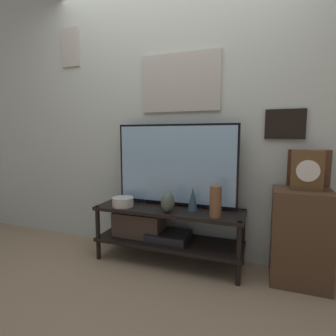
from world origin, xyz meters
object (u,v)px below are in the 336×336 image
Objects in this scene: television at (176,165)px; mantel_clock at (307,170)px; vase_urn_stoneware at (168,202)px; vase_wide_bowl at (123,202)px; vase_tall_ceramic at (216,202)px; vase_slim_bronze at (193,199)px.

television is 3.68× the size of mantel_clock.
vase_urn_stoneware is at bearing -89.81° from television.
television is at bearing 22.16° from vase_wide_bowl.
vase_wide_bowl is (-0.84, 0.04, -0.08)m from vase_tall_ceramic.
television is at bearing 152.03° from vase_slim_bronze.
vase_tall_ceramic is 0.71m from mantel_clock.
vase_tall_ceramic is 0.83× the size of mantel_clock.
vase_slim_bronze is at bearing 29.91° from vase_urn_stoneware.
vase_slim_bronze reaches higher than vase_wide_bowl.
vase_wide_bowl is 0.64× the size of mantel_clock.
mantel_clock is (1.04, 0.16, 0.29)m from vase_urn_stoneware.
vase_tall_ceramic is at bearing -164.79° from mantel_clock.
mantel_clock is at bearing 3.66° from vase_slim_bronze.
mantel_clock reaches higher than vase_tall_ceramic.
vase_tall_ceramic is 1.46× the size of vase_urn_stoneware.
vase_tall_ceramic is at bearing -1.84° from vase_urn_stoneware.
mantel_clock is at bearing 5.21° from vase_wide_bowl.
vase_wide_bowl is 0.63m from vase_slim_bronze.
vase_wide_bowl is 1.52m from mantel_clock.
mantel_clock is (1.47, 0.13, 0.34)m from vase_wide_bowl.
vase_wide_bowl is 0.95× the size of vase_slim_bronze.
vase_slim_bronze is at bearing 150.74° from vase_tall_ceramic.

